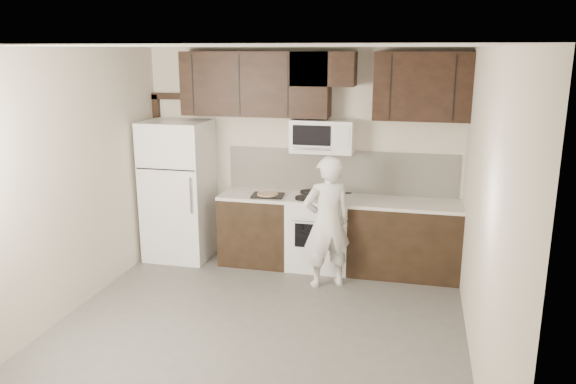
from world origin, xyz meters
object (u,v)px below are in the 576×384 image
(stove, at_px, (319,232))
(person, at_px, (327,222))
(refrigerator, at_px, (179,190))
(microwave, at_px, (323,136))

(stove, bearing_deg, person, -72.09)
(stove, distance_m, refrigerator, 1.90)
(microwave, bearing_deg, person, -75.03)
(refrigerator, height_order, person, refrigerator)
(person, bearing_deg, microwave, -103.48)
(microwave, height_order, person, microwave)
(stove, xyz_separation_m, refrigerator, (-1.85, -0.05, 0.44))
(person, bearing_deg, refrigerator, -42.61)
(refrigerator, xyz_separation_m, person, (2.03, -0.51, -0.13))
(refrigerator, relative_size, person, 1.17)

